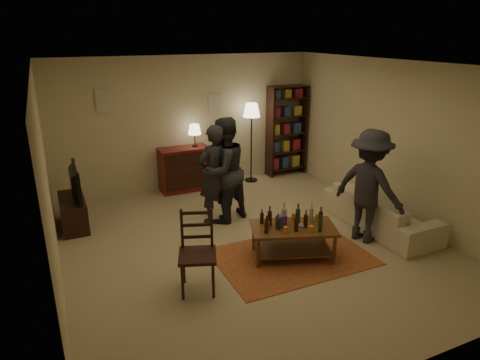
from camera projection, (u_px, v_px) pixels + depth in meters
floor at (251, 243)px, 6.69m from camera, size 6.00×6.00×0.00m
room_shell at (155, 102)px, 8.39m from camera, size 6.00×6.00×6.00m
rug at (292, 257)px, 6.27m from camera, size 2.20×1.50×0.01m
coffee_table at (293, 231)px, 6.13m from camera, size 1.35×1.02×0.83m
dining_chair at (197, 248)px, 5.35m from camera, size 0.59×0.59×1.07m
tv_stand at (73, 205)px, 7.14m from camera, size 0.40×1.00×1.06m
dresser at (185, 168)px, 8.78m from camera, size 1.00×0.50×1.36m
bookshelf at (287, 130)px, 9.62m from camera, size 0.90×0.34×2.02m
floor_lamp at (252, 116)px, 9.00m from camera, size 0.36×0.36×1.71m
sofa at (380, 211)px, 7.11m from camera, size 0.81×2.08×0.61m
person_left at (214, 175)px, 7.18m from camera, size 0.70×0.53×1.71m
person_right at (224, 170)px, 7.22m from camera, size 1.07×0.96×1.81m
person_by_sofa at (369, 186)px, 6.53m from camera, size 1.00×1.30×1.78m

